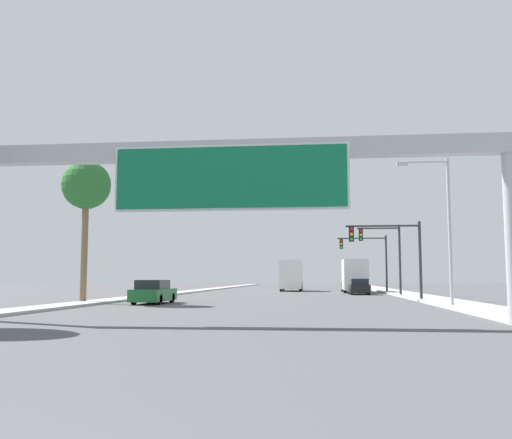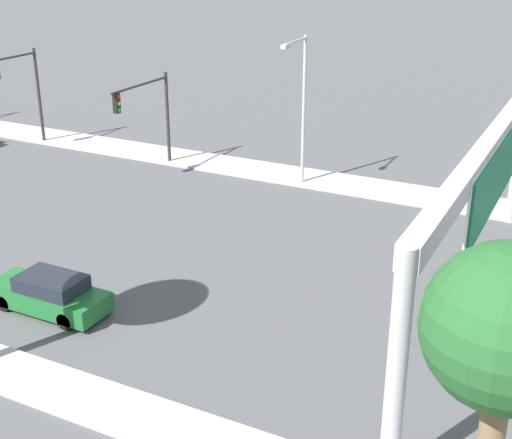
% 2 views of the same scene
% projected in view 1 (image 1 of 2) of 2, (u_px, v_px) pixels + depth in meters
% --- Properties ---
extents(sidewalk_right, '(3.00, 120.00, 0.15)m').
position_uv_depth(sidewalk_right, '(394.00, 292.00, 61.00)').
color(sidewalk_right, '#ACACAC').
rests_on(sidewalk_right, ground).
extents(median_strip_left, '(2.00, 120.00, 0.15)m').
position_uv_depth(median_strip_left, '(193.00, 291.00, 63.38)').
color(median_strip_left, '#ACACAC').
rests_on(median_strip_left, ground).
extents(sign_gantry, '(20.41, 0.73, 6.71)m').
position_uv_depth(sign_gantry, '(231.00, 175.00, 21.13)').
color(sign_gantry, '#B2B2B7').
rests_on(sign_gantry, ground).
extents(car_far_right, '(1.80, 4.36, 1.49)m').
position_uv_depth(car_far_right, '(359.00, 287.00, 53.76)').
color(car_far_right, black).
rests_on(car_far_right, ground).
extents(car_far_left, '(1.78, 4.73, 1.46)m').
position_uv_depth(car_far_left, '(153.00, 292.00, 35.29)').
color(car_far_left, '#1E662D').
rests_on(car_far_left, ground).
extents(truck_box_primary, '(2.48, 7.22, 3.59)m').
position_uv_depth(truck_box_primary, '(291.00, 276.00, 67.13)').
color(truck_box_primary, red).
rests_on(truck_box_primary, ground).
extents(truck_box_secondary, '(2.48, 8.80, 3.48)m').
position_uv_depth(truck_box_secondary, '(354.00, 276.00, 61.18)').
color(truck_box_secondary, navy).
rests_on(truck_box_secondary, ground).
extents(traffic_light_near_intersection, '(5.22, 0.32, 5.53)m').
position_uv_depth(traffic_light_near_intersection, '(394.00, 246.00, 39.92)').
color(traffic_light_near_intersection, '#2D2D30').
rests_on(traffic_light_near_intersection, ground).
extents(traffic_light_mid_block, '(3.71, 0.32, 6.21)m').
position_uv_depth(traffic_light_mid_block, '(386.00, 248.00, 49.77)').
color(traffic_light_mid_block, '#2D2D30').
rests_on(traffic_light_mid_block, ground).
extents(traffic_light_far_intersection, '(5.13, 0.32, 6.01)m').
position_uv_depth(traffic_light_far_intersection, '(370.00, 253.00, 59.72)').
color(traffic_light_far_intersection, '#2D2D30').
rests_on(traffic_light_far_intersection, ground).
extents(palm_tree_background, '(3.10, 3.10, 9.05)m').
position_uv_depth(palm_tree_background, '(86.00, 187.00, 36.31)').
color(palm_tree_background, brown).
rests_on(palm_tree_background, ground).
extents(street_lamp_right, '(2.85, 0.28, 8.17)m').
position_uv_depth(street_lamp_right, '(442.00, 218.00, 31.22)').
color(street_lamp_right, '#B2B2B7').
rests_on(street_lamp_right, ground).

